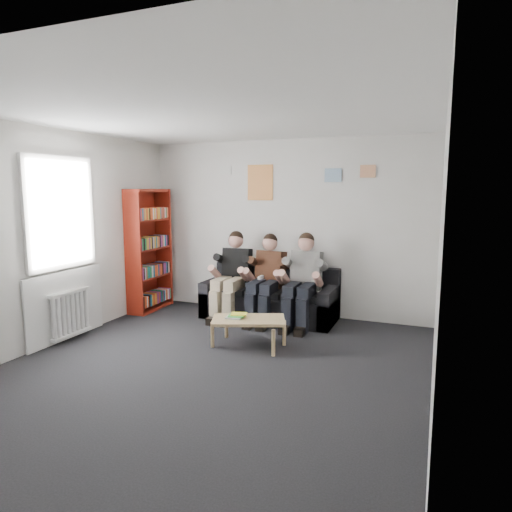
{
  "coord_description": "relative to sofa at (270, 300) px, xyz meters",
  "views": [
    {
      "loc": [
        2.23,
        -4.23,
        1.95
      ],
      "look_at": [
        0.01,
        1.3,
        1.07
      ],
      "focal_mm": 32.0,
      "sensor_mm": 36.0,
      "label": 1
    }
  ],
  "objects": [
    {
      "name": "bookshelf",
      "position": [
        -1.99,
        -0.24,
        0.7
      ],
      "size": [
        0.29,
        0.88,
        1.95
      ],
      "rotation": [
        0.0,
        0.0,
        0.04
      ],
      "color": "maroon",
      "rests_on": "ground"
    },
    {
      "name": "person_left",
      "position": [
        -0.56,
        -0.19,
        0.36
      ],
      "size": [
        0.42,
        0.9,
        1.31
      ],
      "rotation": [
        0.0,
        0.0,
        0.11
      ],
      "color": "black",
      "rests_on": "sofa"
    },
    {
      "name": "window",
      "position": [
        -2.13,
        -1.92,
        0.75
      ],
      "size": [
        0.05,
        1.3,
        2.36
      ],
      "color": "white",
      "rests_on": "room_shell"
    },
    {
      "name": "coffee_table",
      "position": [
        0.19,
        -1.3,
        0.04
      ],
      "size": [
        0.89,
        0.49,
        0.36
      ],
      "rotation": [
        0.0,
        0.0,
        0.37
      ],
      "color": "tan",
      "rests_on": "ground"
    },
    {
      "name": "poster_sign",
      "position": [
        -0.91,
        0.37,
        1.97
      ],
      "size": [
        0.2,
        0.01,
        0.14
      ],
      "primitive_type": "cube",
      "color": "silver",
      "rests_on": "room_shell"
    },
    {
      "name": "game_cases",
      "position": [
        0.03,
        -1.32,
        0.1
      ],
      "size": [
        0.24,
        0.21,
        0.05
      ],
      "rotation": [
        0.0,
        0.0,
        0.16
      ],
      "color": "silver",
      "rests_on": "coffee_table"
    },
    {
      "name": "room_shell",
      "position": [
        0.09,
        -2.12,
        1.07
      ],
      "size": [
        5.0,
        5.0,
        5.0
      ],
      "color": "black",
      "rests_on": "ground"
    },
    {
      "name": "person_right",
      "position": [
        0.56,
        -0.19,
        0.37
      ],
      "size": [
        0.43,
        0.92,
        1.33
      ],
      "rotation": [
        0.0,
        0.0,
        0.03
      ],
      "color": "silver",
      "rests_on": "sofa"
    },
    {
      "name": "poster_large",
      "position": [
        -0.31,
        0.37,
        1.77
      ],
      "size": [
        0.42,
        0.01,
        0.55
      ],
      "primitive_type": "cube",
      "color": "gold",
      "rests_on": "room_shell"
    },
    {
      "name": "radiator",
      "position": [
        -2.06,
        -1.92,
        0.07
      ],
      "size": [
        0.1,
        0.64,
        0.6
      ],
      "color": "white",
      "rests_on": "ground"
    },
    {
      "name": "poster_pink",
      "position": [
        1.34,
        0.37,
        1.92
      ],
      "size": [
        0.22,
        0.01,
        0.18
      ],
      "primitive_type": "cube",
      "color": "#DD4589",
      "rests_on": "room_shell"
    },
    {
      "name": "poster_blue",
      "position": [
        0.84,
        0.37,
        1.87
      ],
      "size": [
        0.25,
        0.01,
        0.2
      ],
      "primitive_type": "cube",
      "color": "#3984C3",
      "rests_on": "room_shell"
    },
    {
      "name": "sofa",
      "position": [
        0.0,
        0.0,
        0.0
      ],
      "size": [
        2.0,
        0.82,
        0.77
      ],
      "color": "black",
      "rests_on": "ground"
    },
    {
      "name": "person_middle",
      "position": [
        -0.0,
        -0.19,
        0.36
      ],
      "size": [
        0.41,
        0.88,
        1.3
      ],
      "rotation": [
        0.0,
        0.0,
        -0.1
      ],
      "color": "#4E2B1A",
      "rests_on": "sofa"
    }
  ]
}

